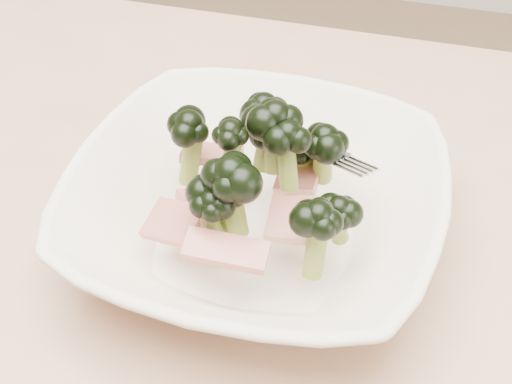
# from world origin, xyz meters

# --- Properties ---
(dining_table) EXTENTS (1.20, 0.80, 0.75)m
(dining_table) POSITION_xyz_m (0.00, 0.00, 0.65)
(dining_table) COLOR tan
(dining_table) RESTS_ON ground
(broccoli_dish) EXTENTS (0.28, 0.28, 0.12)m
(broccoli_dish) POSITION_xyz_m (0.10, 0.06, 0.79)
(broccoli_dish) COLOR #F0E0CB
(broccoli_dish) RESTS_ON dining_table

